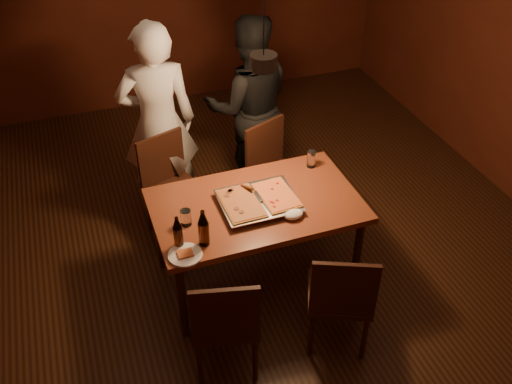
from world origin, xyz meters
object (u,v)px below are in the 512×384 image
object	(u,v)px
beer_bottle_b	(203,228)
chair_near_left	(225,317)
chair_far_right	(273,163)
diner_dark	(249,106)
chair_far_left	(169,177)
plate_slice	(185,255)
pizza_tray	(259,202)
beer_bottle_a	(178,232)
diner_white	(158,123)
chair_near_right	(341,292)
pendant_lamp	(264,60)
dining_table	(256,211)

from	to	relation	value
beer_bottle_b	chair_near_left	bearing A→B (deg)	-91.38
chair_far_right	diner_dark	bearing A→B (deg)	-107.97
chair_far_left	diner_dark	bearing A→B (deg)	-173.56
plate_slice	diner_dark	world-z (taller)	diner_dark
pizza_tray	beer_bottle_a	bearing A→B (deg)	-156.15
chair_far_left	beer_bottle_a	world-z (taller)	beer_bottle_a
chair_near_left	diner_white	size ratio (longest dim) A/B	0.29
chair_near_right	beer_bottle_b	size ratio (longest dim) A/B	2.01
chair_near_left	beer_bottle_b	distance (m)	0.58
chair_far_left	pendant_lamp	bearing A→B (deg)	113.01
beer_bottle_a	diner_dark	world-z (taller)	diner_dark
chair_near_right	pendant_lamp	xyz separation A→B (m)	(-0.18, 0.99, 1.22)
chair_far_left	pendant_lamp	world-z (taller)	pendant_lamp
dining_table	plate_slice	xyz separation A→B (m)	(-0.62, -0.36, 0.08)
beer_bottle_a	beer_bottle_b	bearing A→B (deg)	-12.26
beer_bottle_a	diner_white	bearing A→B (deg)	83.25
pendant_lamp	chair_near_left	bearing A→B (deg)	-122.35
diner_white	pendant_lamp	bearing A→B (deg)	125.79
chair_far_left	chair_near_left	xyz separation A→B (m)	(-0.01, -1.58, 0.00)
chair_far_left	plate_slice	bearing A→B (deg)	63.68
pizza_tray	beer_bottle_b	size ratio (longest dim) A/B	1.99
beer_bottle_a	pendant_lamp	distance (m)	1.24
plate_slice	diner_white	bearing A→B (deg)	84.24
chair_near_right	diner_white	distance (m)	2.11
chair_far_left	diner_white	xyz separation A→B (m)	(0.01, 0.30, 0.35)
chair_near_left	chair_near_right	world-z (taller)	same
chair_near_left	beer_bottle_a	size ratio (longest dim) A/B	2.11
chair_far_left	beer_bottle_b	world-z (taller)	beer_bottle_b
pizza_tray	plate_slice	xyz separation A→B (m)	(-0.63, -0.34, -0.01)
pizza_tray	diner_dark	bearing A→B (deg)	78.14
dining_table	pendant_lamp	bearing A→B (deg)	56.98
pizza_tray	diner_white	xyz separation A→B (m)	(-0.48, 1.15, 0.11)
dining_table	pizza_tray	distance (m)	0.10
plate_slice	diner_dark	bearing A→B (deg)	58.17
diner_white	plate_slice	bearing A→B (deg)	88.50
diner_white	pendant_lamp	world-z (taller)	pendant_lamp
chair_near_right	diner_dark	size ratio (longest dim) A/B	0.33
diner_dark	pendant_lamp	xyz separation A→B (m)	(-0.26, -1.05, 0.92)
diner_white	pizza_tray	bearing A→B (deg)	116.75
chair_near_right	pizza_tray	size ratio (longest dim) A/B	1.01
chair_far_right	beer_bottle_b	bearing A→B (deg)	26.79
chair_far_right	diner_white	world-z (taller)	diner_white
chair_near_left	pizza_tray	bearing A→B (deg)	70.04
chair_far_left	plate_slice	world-z (taller)	chair_far_left
chair_far_left	chair_far_right	world-z (taller)	same
chair_far_right	beer_bottle_b	world-z (taller)	beer_bottle_b
chair_far_left	beer_bottle_b	size ratio (longest dim) A/B	1.94
chair_far_right	diner_dark	size ratio (longest dim) A/B	0.33
chair_far_right	pendant_lamp	xyz separation A→B (m)	(-0.30, -0.55, 1.22)
dining_table	chair_far_left	distance (m)	0.95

